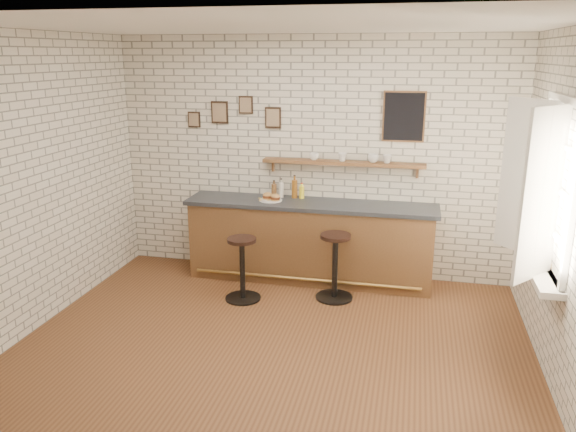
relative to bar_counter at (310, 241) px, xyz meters
name	(u,v)px	position (x,y,z in m)	size (l,w,h in m)	color
ground	(274,342)	(-0.04, -1.70, -0.51)	(5.00, 5.00, 0.00)	brown
bar_counter	(310,241)	(0.00, 0.00, 0.00)	(3.10, 0.65, 1.01)	brown
sandwich_plate	(271,200)	(-0.50, -0.03, 0.51)	(0.28, 0.28, 0.01)	white
ciabatta_sandwich	(271,197)	(-0.49, -0.03, 0.56)	(0.25, 0.17, 0.08)	tan
potato_chips	(269,199)	(-0.51, -0.03, 0.52)	(0.26, 0.18, 0.00)	gold
bitters_bottle_brown	(274,190)	(-0.51, 0.18, 0.59)	(0.07, 0.07, 0.22)	brown
bitters_bottle_white	(281,190)	(-0.41, 0.18, 0.60)	(0.06, 0.06, 0.24)	silver
bitters_bottle_amber	(295,189)	(-0.24, 0.18, 0.62)	(0.07, 0.07, 0.29)	#8C5216
condiment_bottle_yellow	(302,192)	(-0.14, 0.18, 0.59)	(0.06, 0.06, 0.20)	yellow
bar_stool_left	(242,267)	(-0.65, -0.77, -0.10)	(0.42, 0.42, 0.75)	black
bar_stool_right	(335,264)	(0.39, -0.52, -0.08)	(0.44, 0.44, 0.79)	black
wall_shelf	(343,163)	(0.36, 0.20, 0.97)	(2.00, 0.18, 0.18)	brown
shelf_cup_a	(314,156)	(0.00, 0.20, 1.04)	(0.11, 0.11, 0.09)	white
shelf_cup_b	(342,157)	(0.36, 0.20, 1.04)	(0.11, 0.11, 0.10)	white
shelf_cup_c	(373,158)	(0.73, 0.20, 1.05)	(0.13, 0.13, 0.10)	white
shelf_cup_d	(387,159)	(0.89, 0.20, 1.04)	(0.11, 0.11, 0.10)	white
back_wall_decor	(331,115)	(0.19, 0.28, 1.54)	(2.96, 0.02, 0.56)	black
window_sill	(537,267)	(2.36, -1.40, 0.39)	(0.20, 1.35, 0.06)	white
casement_window	(542,186)	(2.32, -1.40, 1.14)	(0.40, 1.30, 1.56)	white
book_lower	(535,262)	(2.34, -1.40, 0.43)	(0.18, 0.24, 0.02)	tan
book_upper	(535,259)	(2.34, -1.36, 0.45)	(0.16, 0.22, 0.02)	tan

